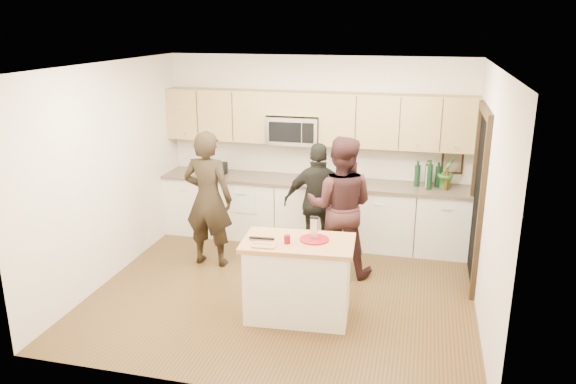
% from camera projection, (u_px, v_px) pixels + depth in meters
% --- Properties ---
extents(floor, '(4.50, 4.50, 0.00)m').
position_uv_depth(floor, '(284.00, 290.00, 6.88)').
color(floor, brown).
rests_on(floor, ground).
extents(room_shell, '(4.52, 4.02, 2.71)m').
position_uv_depth(room_shell, '(284.00, 153.00, 6.38)').
color(room_shell, beige).
rests_on(room_shell, ground).
extents(back_cabinetry, '(4.50, 0.66, 0.94)m').
position_uv_depth(back_cabinetry, '(312.00, 211.00, 8.31)').
color(back_cabinetry, white).
rests_on(back_cabinetry, ground).
extents(upper_cabinetry, '(4.50, 0.33, 0.75)m').
position_uv_depth(upper_cabinetry, '(318.00, 117.00, 8.04)').
color(upper_cabinetry, tan).
rests_on(upper_cabinetry, ground).
extents(microwave, '(0.76, 0.41, 0.40)m').
position_uv_depth(microwave, '(294.00, 130.00, 8.14)').
color(microwave, silver).
rests_on(microwave, ground).
extents(doorway, '(0.06, 1.25, 2.20)m').
position_uv_depth(doorway, '(478.00, 192.00, 6.87)').
color(doorway, black).
rests_on(doorway, ground).
extents(framed_picture, '(0.30, 0.03, 0.38)m').
position_uv_depth(framed_picture, '(452.00, 161.00, 7.91)').
color(framed_picture, black).
rests_on(framed_picture, ground).
extents(dish_towel, '(0.34, 0.60, 0.48)m').
position_uv_depth(dish_towel, '(247.00, 189.00, 8.26)').
color(dish_towel, white).
rests_on(dish_towel, ground).
extents(island, '(1.25, 0.79, 0.90)m').
position_uv_depth(island, '(298.00, 279.00, 6.16)').
color(island, white).
rests_on(island, ground).
extents(red_plate, '(0.32, 0.32, 0.02)m').
position_uv_depth(red_plate, '(314.00, 239.00, 6.05)').
color(red_plate, maroon).
rests_on(red_plate, island).
extents(box_grater, '(0.09, 0.05, 0.25)m').
position_uv_depth(box_grater, '(314.00, 227.00, 6.02)').
color(box_grater, silver).
rests_on(box_grater, red_plate).
extents(drink_glass, '(0.07, 0.07, 0.09)m').
position_uv_depth(drink_glass, '(287.00, 239.00, 5.95)').
color(drink_glass, maroon).
rests_on(drink_glass, island).
extents(cutting_board, '(0.25, 0.20, 0.02)m').
position_uv_depth(cutting_board, '(264.00, 245.00, 5.90)').
color(cutting_board, '#B97A4D').
rests_on(cutting_board, island).
extents(tongs, '(0.28, 0.05, 0.02)m').
position_uv_depth(tongs, '(262.00, 238.00, 6.03)').
color(tongs, black).
rests_on(tongs, cutting_board).
extents(knife, '(0.20, 0.04, 0.01)m').
position_uv_depth(knife, '(263.00, 244.00, 5.90)').
color(knife, silver).
rests_on(knife, cutting_board).
extents(toaster, '(0.29, 0.21, 0.18)m').
position_uv_depth(toaster, '(216.00, 169.00, 8.47)').
color(toaster, black).
rests_on(toaster, back_cabinetry).
extents(bottle_cluster, '(0.47, 0.27, 0.42)m').
position_uv_depth(bottle_cluster, '(430.00, 175.00, 7.77)').
color(bottle_cluster, black).
rests_on(bottle_cluster, back_cabinetry).
extents(orchid, '(0.34, 0.34, 0.48)m').
position_uv_depth(orchid, '(447.00, 172.00, 7.71)').
color(orchid, '#377930').
rests_on(orchid, back_cabinetry).
extents(woman_left, '(0.68, 0.46, 1.83)m').
position_uv_depth(woman_left, '(208.00, 199.00, 7.40)').
color(woman_left, black).
rests_on(woman_left, ground).
extents(woman_center, '(0.89, 0.70, 1.81)m').
position_uv_depth(woman_center, '(340.00, 206.00, 7.13)').
color(woman_center, '#341A1A').
rests_on(woman_center, ground).
extents(woman_right, '(1.00, 0.50, 1.63)m').
position_uv_depth(woman_right, '(319.00, 203.00, 7.56)').
color(woman_right, black).
rests_on(woman_right, ground).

